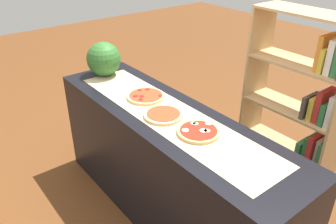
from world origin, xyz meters
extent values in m
plane|color=brown|center=(0.00, 0.00, 0.00)|extent=(12.00, 12.00, 0.00)
cube|color=black|center=(0.00, 0.00, 0.44)|extent=(2.11, 0.58, 0.88)
cube|color=tan|center=(0.00, 0.00, 0.88)|extent=(1.76, 0.38, 0.00)
cylinder|color=#E5C17F|center=(-0.30, 0.03, 0.89)|extent=(0.28, 0.28, 0.02)
cylinder|color=red|center=(-0.30, 0.03, 0.91)|extent=(0.24, 0.24, 0.00)
cylinder|color=maroon|center=(-0.22, 0.10, 0.91)|extent=(0.03, 0.03, 0.00)
cylinder|color=maroon|center=(-0.30, -0.01, 0.91)|extent=(0.03, 0.03, 0.00)
cylinder|color=maroon|center=(-0.37, 0.09, 0.91)|extent=(0.03, 0.03, 0.00)
cylinder|color=maroon|center=(-0.26, -0.04, 0.91)|extent=(0.03, 0.03, 0.00)
cylinder|color=maroon|center=(-0.33, -0.04, 0.91)|extent=(0.03, 0.03, 0.00)
cylinder|color=maroon|center=(-0.39, 0.04, 0.91)|extent=(0.03, 0.03, 0.00)
cylinder|color=#E5C17F|center=(0.00, -0.04, 0.89)|extent=(0.27, 0.27, 0.02)
cylinder|color=red|center=(0.00, -0.04, 0.90)|extent=(0.22, 0.22, 0.00)
cylinder|color=#DBB26B|center=(0.30, 0.00, 0.89)|extent=(0.26, 0.26, 0.02)
cylinder|color=#AD2314|center=(0.30, 0.00, 0.90)|extent=(0.23, 0.23, 0.00)
cylinder|color=#EFE5CC|center=(0.34, 0.03, 0.91)|extent=(0.04, 0.04, 0.00)
cylinder|color=#EFE5CC|center=(0.29, 0.10, 0.91)|extent=(0.04, 0.04, 0.00)
cylinder|color=#EFE5CC|center=(0.24, 0.03, 0.91)|extent=(0.04, 0.04, 0.00)
cylinder|color=#EFE5CC|center=(0.22, 0.03, 0.91)|extent=(0.03, 0.03, 0.00)
cylinder|color=#EFE5CC|center=(0.33, 0.01, 0.91)|extent=(0.05, 0.05, 0.00)
cylinder|color=#EFE5CC|center=(0.26, -0.07, 0.91)|extent=(0.04, 0.04, 0.00)
sphere|color=#2D6628|center=(-0.88, 0.01, 1.02)|extent=(0.28, 0.28, 0.28)
cube|color=tan|center=(-0.04, 0.97, 0.74)|extent=(0.02, 0.29, 1.49)
cube|color=tan|center=(0.33, 0.97, 0.01)|extent=(0.73, 0.29, 0.02)
cube|color=silver|center=(0.67, 0.97, 0.11)|extent=(0.03, 0.23, 0.18)
cube|color=#2D753D|center=(0.63, 0.97, 0.12)|extent=(0.03, 0.20, 0.21)
cube|color=silver|center=(0.60, 0.97, 0.11)|extent=(0.03, 0.18, 0.18)
cube|color=tan|center=(0.33, 0.97, 0.38)|extent=(0.73, 0.29, 0.02)
cube|color=#2D753D|center=(0.67, 0.97, 0.50)|extent=(0.03, 0.25, 0.23)
cube|color=silver|center=(0.63, 0.97, 0.50)|extent=(0.03, 0.16, 0.24)
cube|color=#B22823|center=(0.59, 0.97, 0.51)|extent=(0.04, 0.24, 0.26)
cube|color=#2D753D|center=(0.55, 0.97, 0.50)|extent=(0.04, 0.20, 0.22)
cube|color=#2D753D|center=(0.50, 0.97, 0.47)|extent=(0.04, 0.22, 0.16)
cube|color=tan|center=(0.33, 0.97, 0.74)|extent=(0.73, 0.29, 0.02)
cube|color=#2D753D|center=(0.62, 0.97, 0.83)|extent=(0.04, 0.21, 0.16)
cube|color=#B22823|center=(0.57, 0.97, 0.87)|extent=(0.04, 0.20, 0.24)
cube|color=gold|center=(0.52, 0.97, 0.84)|extent=(0.04, 0.20, 0.17)
cube|color=#47423D|center=(0.48, 0.97, 0.84)|extent=(0.03, 0.25, 0.17)
cube|color=tan|center=(0.33, 0.97, 1.11)|extent=(0.73, 0.29, 0.02)
cube|color=silver|center=(0.57, 0.97, 1.24)|extent=(0.04, 0.19, 0.24)
cube|color=gold|center=(0.53, 0.97, 1.21)|extent=(0.03, 0.22, 0.17)
cube|color=orange|center=(0.49, 0.97, 1.24)|extent=(0.04, 0.19, 0.25)
cube|color=tan|center=(0.33, 0.97, 1.48)|extent=(0.73, 0.29, 0.02)
camera|label=1|loc=(1.57, -1.24, 2.00)|focal=36.54mm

